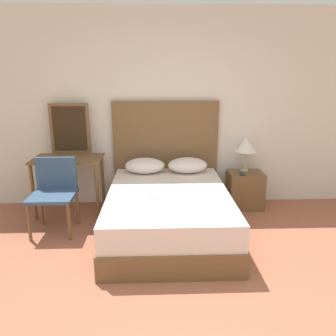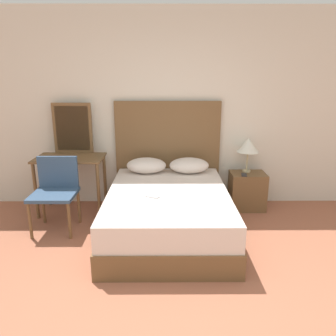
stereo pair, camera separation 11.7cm
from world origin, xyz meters
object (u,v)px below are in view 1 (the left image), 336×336
Objects in this scene: vanity_desk at (68,168)px; chair at (54,189)px; table_lamp at (246,145)px; phone_on_nightstand at (242,174)px; nightstand at (245,190)px; phone_on_bed at (153,197)px; bed at (168,213)px.

chair reaches higher than vanity_desk.
table_lamp is 0.41m from phone_on_nightstand.
nightstand is at bearing 48.99° from phone_on_nightstand.
chair is at bearing 162.96° from phone_on_bed.
table_lamp is 2.99× the size of phone_on_nightstand.
table_lamp reaches higher than nightstand.
chair is (-2.39, -0.50, -0.01)m from phone_on_nightstand.
phone_on_bed reaches higher than nightstand.
phone_on_nightstand is (1.03, 0.67, 0.26)m from bed.
table_lamp is 0.55× the size of chair.
phone_on_bed is (-0.17, -0.19, 0.28)m from bed.
phone_on_nightstand is at bearing -113.11° from table_lamp.
phone_on_nightstand is at bearing -131.01° from nightstand.
vanity_desk is (-2.34, 0.01, 0.11)m from phone_on_nightstand.
nightstand is 0.59× the size of chair.
bed is at bearing -27.37° from vanity_desk.
table_lamp reaches higher than phone_on_nightstand.
bed is 0.37m from phone_on_bed.
bed is 1.52m from vanity_desk.
vanity_desk is at bearing 179.87° from phone_on_nightstand.
bed is at bearing -147.01° from phone_on_nightstand.
bed reaches higher than phone_on_nightstand.
phone_on_bed is 1.67m from table_lamp.
table_lamp is at bearing 66.89° from phone_on_nightstand.
phone_on_bed is 0.19× the size of chair.
chair is at bearing 172.61° from bed.
chair reaches higher than phone_on_bed.
vanity_desk is 0.52m from chair.
vanity_desk is at bearing 84.57° from chair.
phone_on_bed is 1.24m from chair.
vanity_desk is at bearing -177.98° from nightstand.
phone_on_bed is at bearing -17.04° from chair.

